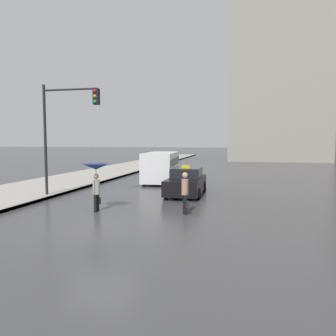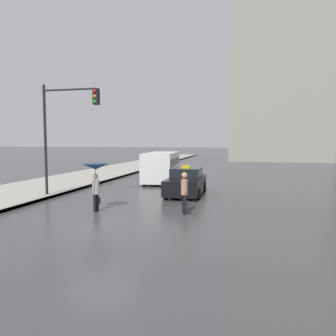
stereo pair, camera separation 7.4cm
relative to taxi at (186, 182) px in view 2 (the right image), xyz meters
name	(u,v)px [view 2 (the right image)]	position (x,y,z in m)	size (l,w,h in m)	color
ground_plane	(101,226)	(-1.79, -7.34, -0.69)	(300.00, 300.00, 0.00)	#424244
taxi	(186,182)	(0.00, 0.00, 0.00)	(1.91, 4.22, 1.66)	black
ambulance_van	(162,166)	(-2.72, 5.29, 0.51)	(2.46, 5.82, 2.16)	white
pedestrian_with_umbrella	(96,173)	(-2.97, -5.21, 0.97)	(1.10, 1.10, 2.04)	black
pedestrian_man	(184,191)	(0.77, -4.88, 0.29)	(0.42, 0.53, 1.72)	black
traffic_light	(65,120)	(-5.90, -2.50, 3.38)	(3.14, 0.38, 5.91)	black
building_tower_near	(280,36)	(8.26, 35.78, 18.32)	(14.53, 9.83, 38.02)	gray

